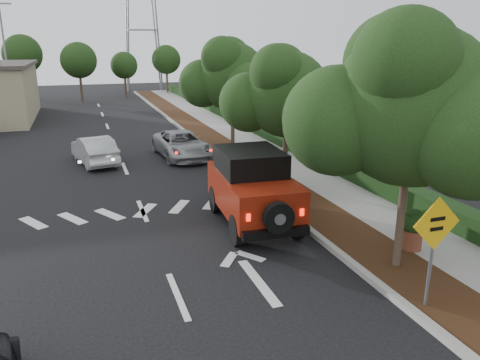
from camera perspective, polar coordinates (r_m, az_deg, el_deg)
name	(u,v)px	position (r m, az deg, el deg)	size (l,w,h in m)	color
ground	(178,296)	(11.19, -7.60, -13.82)	(120.00, 120.00, 0.00)	black
curb	(220,159)	(23.12, -2.47, 2.55)	(0.20, 70.00, 0.15)	#9E9B93
planting_strip	(239,158)	(23.42, -0.12, 2.71)	(1.80, 70.00, 0.12)	black
sidewalk	(274,155)	(24.08, 4.16, 3.05)	(2.00, 70.00, 0.12)	gray
hedge	(299,147)	(24.58, 7.19, 4.05)	(0.80, 70.00, 0.80)	black
transmission_tower	(145,91)	(58.32, -11.47, 10.58)	(7.00, 4.00, 28.00)	slate
street_tree_near	(395,269)	(12.93, 18.42, -10.21)	(3.80, 3.80, 5.92)	black
street_tree_mid	(284,191)	(18.51, 5.40, -1.30)	(3.20, 3.20, 5.32)	black
street_tree_far	(233,155)	(24.35, -0.89, 3.10)	(3.40, 3.40, 5.62)	black
light_pole_a	(8,127)	(36.28, -26.40, 5.82)	(2.00, 0.22, 9.00)	slate
light_pole_b	(13,106)	(48.20, -25.98, 8.10)	(2.00, 0.22, 9.00)	slate
red_jeep	(251,186)	(14.92, 1.35, -0.75)	(2.32, 4.73, 2.37)	black
silver_suv_ahead	(182,144)	(23.88, -7.11, 4.32)	(2.18, 4.72, 1.31)	#93949A
silver_sedan_oncoming	(94,150)	(23.51, -17.34, 3.52)	(1.41, 4.03, 1.33)	#B1B5BA
speed_hump_sign	(434,237)	(10.59, 22.62, -6.47)	(1.17, 0.10, 2.48)	slate
terracotta_planter	(413,225)	(13.69, 20.36, -5.15)	(0.70, 0.70, 1.21)	brown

